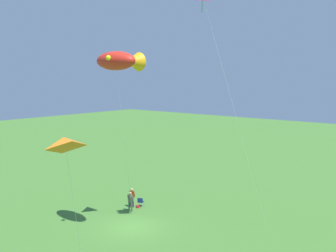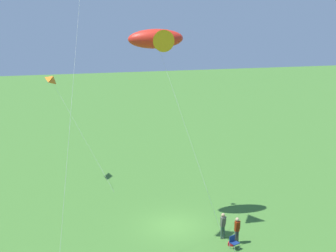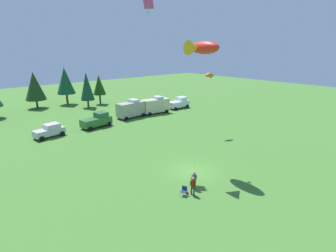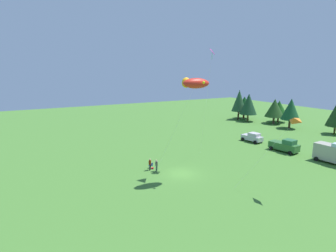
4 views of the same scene
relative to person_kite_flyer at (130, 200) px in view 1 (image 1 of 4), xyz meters
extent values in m
plane|color=#41752D|center=(2.48, 2.69, -1.02)|extent=(160.00, 160.00, 0.00)
cylinder|color=#365143|center=(0.07, -0.09, -0.60)|extent=(0.14, 0.14, 0.85)
cylinder|color=#365143|center=(-0.06, 0.09, -0.60)|extent=(0.14, 0.14, 0.85)
cylinder|color=#515748|center=(0.00, 0.00, 0.14)|extent=(0.47, 0.47, 0.62)
sphere|color=tan|center=(0.00, 0.00, 0.60)|extent=(0.24, 0.24, 0.24)
cylinder|color=#515748|center=(0.07, -0.20, 0.17)|extent=(0.15, 0.16, 0.56)
cylinder|color=#515748|center=(-0.16, 0.13, 0.17)|extent=(0.18, 0.21, 0.56)
cube|color=navy|center=(-1.54, -0.21, -0.60)|extent=(0.64, 0.64, 0.04)
cube|color=navy|center=(-1.34, -0.12, -0.40)|extent=(0.24, 0.45, 0.40)
cylinder|color=#A5A8AD|center=(-1.64, -0.49, -0.81)|extent=(0.03, 0.03, 0.42)
cylinder|color=#A5A8AD|center=(-1.81, -0.11, -0.81)|extent=(0.03, 0.03, 0.42)
cylinder|color=#A5A8AD|center=(-1.26, -0.31, -0.81)|extent=(0.03, 0.03, 0.42)
cylinder|color=#A5A8AD|center=(-1.43, 0.07, -0.81)|extent=(0.03, 0.03, 0.42)
cylinder|color=#363836|center=(-0.77, -0.73, -0.60)|extent=(0.14, 0.14, 0.85)
cylinder|color=#363836|center=(-0.89, -0.55, -0.60)|extent=(0.14, 0.14, 0.85)
cylinder|color=maroon|center=(-0.83, -0.64, 0.14)|extent=(0.47, 0.47, 0.62)
sphere|color=tan|center=(-0.83, -0.64, 0.60)|extent=(0.24, 0.24, 0.24)
cylinder|color=maroon|center=(-0.76, -0.83, 0.17)|extent=(0.13, 0.13, 0.55)
cylinder|color=maroon|center=(-0.99, -0.51, 0.17)|extent=(0.18, 0.21, 0.56)
cube|color=red|center=(-1.07, -0.15, -0.91)|extent=(0.36, 0.39, 0.22)
ellipsoid|color=red|center=(4.60, 3.36, 11.56)|extent=(1.74, 3.79, 1.34)
cone|color=#F8AA16|center=(2.93, 3.36, 11.56)|extent=(1.29, 1.37, 1.37)
sphere|color=yellow|center=(5.61, 3.78, 11.71)|extent=(0.33, 0.33, 0.33)
cylinder|color=silver|center=(2.20, 1.68, 5.27)|extent=(4.80, 3.39, 12.58)
cylinder|color=#4C3823|center=(-0.19, -0.01, -1.02)|extent=(0.04, 0.04, 0.01)
pyramid|color=orange|center=(13.73, 10.07, 7.82)|extent=(1.49, 1.17, 0.83)
cylinder|color=silver|center=(11.67, 8.01, 3.31)|extent=(4.18, 4.39, 8.65)
cylinder|color=green|center=(1.36, 8.20, 15.16)|extent=(0.04, 0.04, 0.99)
cylinder|color=silver|center=(-1.41, 9.43, 7.37)|extent=(5.56, 2.46, 16.77)
cylinder|color=#4C3823|center=(-4.19, 10.65, -1.02)|extent=(0.04, 0.04, 0.01)
camera|label=1|loc=(23.12, 23.28, 10.45)|focal=42.00mm
camera|label=2|loc=(-26.08, 10.17, 13.51)|focal=50.00mm
camera|label=3|loc=(-16.04, -14.73, 11.57)|focal=28.00mm
camera|label=4|loc=(31.89, -15.43, 13.06)|focal=28.00mm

